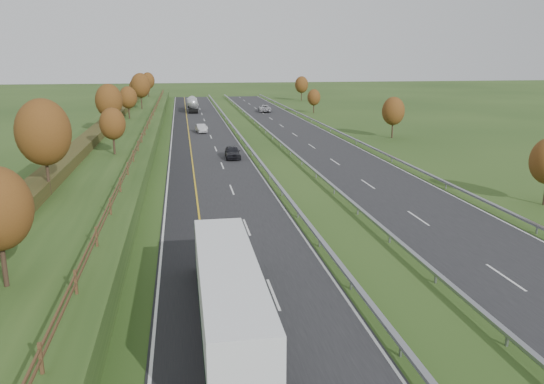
{
  "coord_description": "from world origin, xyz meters",
  "views": [
    {
      "loc": [
        -3.33,
        -15.48,
        12.76
      ],
      "look_at": [
        3.58,
        25.12,
        2.2
      ],
      "focal_mm": 35.0,
      "sensor_mm": 36.0,
      "label": 1
    }
  ],
  "objects": [
    {
      "name": "hedge_left",
      "position": [
        -15.0,
        60.0,
        2.55
      ],
      "size": [
        2.2,
        180.0,
        1.1
      ],
      "primitive_type": "cube",
      "color": "#343817",
      "rests_on": "embankment_left"
    },
    {
      "name": "fence_left",
      "position": [
        -8.5,
        59.59,
        2.73
      ],
      "size": [
        0.12,
        189.06,
        1.2
      ],
      "color": "#422B19",
      "rests_on": "embankment_left"
    },
    {
      "name": "road_tanker",
      "position": [
        -0.65,
        113.09,
        1.86
      ],
      "size": [
        2.4,
        11.22,
        3.46
      ],
      "color": "silver",
      "rests_on": "near_carriageway"
    },
    {
      "name": "car_small_far",
      "position": [
        -0.61,
        126.53,
        0.76
      ],
      "size": [
        2.38,
        5.08,
        1.44
      ],
      "primitive_type": "imported",
      "rotation": [
        0.0,
        0.0,
        -0.08
      ],
      "color": "#161D46",
      "rests_on": "near_carriageway"
    },
    {
      "name": "far_carriageway",
      "position": [
        16.5,
        60.0,
        0.02
      ],
      "size": [
        10.5,
        200.0,
        0.04
      ],
      "primitive_type": "cube",
      "color": "black",
      "rests_on": "ground"
    },
    {
      "name": "car_oncoming",
      "position": [
        16.11,
        109.14,
        0.87
      ],
      "size": [
        3.21,
        6.14,
        1.65
      ],
      "primitive_type": "imported",
      "rotation": [
        0.0,
        0.0,
        3.06
      ],
      "color": "#BBBAC0",
      "rests_on": "far_carriageway"
    },
    {
      "name": "ground",
      "position": [
        8.0,
        55.0,
        0.0
      ],
      "size": [
        400.0,
        400.0,
        0.0
      ],
      "primitive_type": "plane",
      "color": "#274117",
      "rests_on": "ground"
    },
    {
      "name": "hard_shoulder",
      "position": [
        -3.75,
        60.0,
        0.02
      ],
      "size": [
        3.0,
        200.0,
        0.04
      ],
      "primitive_type": "cube",
      "color": "black",
      "rests_on": "ground"
    },
    {
      "name": "trees_left",
      "position": [
        -12.64,
        56.63,
        6.37
      ],
      "size": [
        6.64,
        164.3,
        7.66
      ],
      "color": "#2D2116",
      "rests_on": "embankment_left"
    },
    {
      "name": "box_lorry",
      "position": [
        -1.6,
        7.04,
        2.33
      ],
      "size": [
        2.58,
        16.28,
        4.06
      ],
      "color": "black",
      "rests_on": "near_carriageway"
    },
    {
      "name": "trees_far",
      "position": [
        29.8,
        89.21,
        4.25
      ],
      "size": [
        8.45,
        118.6,
        7.12
      ],
      "color": "#2D2116",
      "rests_on": "ground"
    },
    {
      "name": "embankment_left",
      "position": [
        -13.0,
        60.0,
        1.0
      ],
      "size": [
        12.0,
        200.0,
        2.0
      ],
      "primitive_type": "cube",
      "color": "#274117",
      "rests_on": "ground"
    },
    {
      "name": "lane_markings",
      "position": [
        6.4,
        59.88,
        0.05
      ],
      "size": [
        26.75,
        200.0,
        0.01
      ],
      "color": "silver",
      "rests_on": "near_carriageway"
    },
    {
      "name": "car_dark_near",
      "position": [
        2.95,
        51.64,
        0.84
      ],
      "size": [
        2.04,
        4.77,
        1.6
      ],
      "primitive_type": "imported",
      "rotation": [
        0.0,
        0.0,
        -0.03
      ],
      "color": "black",
      "rests_on": "near_carriageway"
    },
    {
      "name": "median_barrier_near",
      "position": [
        5.7,
        60.0,
        0.61
      ],
      "size": [
        0.32,
        200.0,
        0.71
      ],
      "color": "gray",
      "rests_on": "ground"
    },
    {
      "name": "car_silver_mid",
      "position": [
        -0.1,
        76.32,
        0.75
      ],
      "size": [
        2.05,
        4.49,
        1.43
      ],
      "primitive_type": "imported",
      "rotation": [
        0.0,
        0.0,
        0.13
      ],
      "color": "#AFAEB3",
      "rests_on": "near_carriageway"
    },
    {
      "name": "outer_barrier_far",
      "position": [
        22.3,
        60.0,
        0.62
      ],
      "size": [
        0.32,
        200.0,
        0.71
      ],
      "color": "gray",
      "rests_on": "ground"
    },
    {
      "name": "median_barrier_far",
      "position": [
        10.8,
        60.0,
        0.61
      ],
      "size": [
        0.32,
        200.0,
        0.71
      ],
      "color": "gray",
      "rests_on": "ground"
    },
    {
      "name": "near_carriageway",
      "position": [
        0.0,
        60.0,
        0.02
      ],
      "size": [
        10.5,
        200.0,
        0.04
      ],
      "primitive_type": "cube",
      "color": "black",
      "rests_on": "ground"
    }
  ]
}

